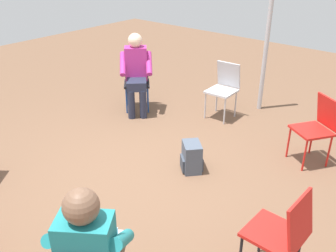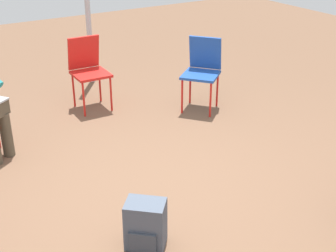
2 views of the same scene
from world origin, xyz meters
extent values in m
plane|color=brown|center=(0.00, 0.00, 0.00)|extent=(14.00, 14.00, 0.00)
cube|color=red|center=(0.30, 1.97, 0.43)|extent=(0.41, 0.41, 0.03)
cylinder|color=red|center=(0.46, 1.79, 0.21)|extent=(0.02, 0.02, 0.42)
cylinder|color=red|center=(0.12, 1.80, 0.21)|extent=(0.02, 0.02, 0.42)
cylinder|color=red|center=(0.47, 2.13, 0.21)|extent=(0.02, 0.02, 0.42)
cylinder|color=red|center=(0.13, 2.14, 0.21)|extent=(0.02, 0.02, 0.42)
cube|color=red|center=(0.31, 2.16, 0.65)|extent=(0.38, 0.10, 0.40)
cube|color=#1E4799|center=(1.38, 1.27, 0.43)|extent=(0.56, 0.56, 0.03)
cylinder|color=red|center=(1.35, 1.03, 0.21)|extent=(0.02, 0.02, 0.42)
cylinder|color=red|center=(1.14, 1.29, 0.21)|extent=(0.02, 0.02, 0.42)
cylinder|color=red|center=(1.62, 1.24, 0.21)|extent=(0.02, 0.02, 0.42)
cylinder|color=red|center=(1.40, 1.51, 0.21)|extent=(0.02, 0.02, 0.42)
cube|color=#1E4799|center=(1.52, 1.39, 0.65)|extent=(0.31, 0.35, 0.40)
cylinder|color=#4C4233|center=(-0.87, 1.32, 0.23)|extent=(0.11, 0.11, 0.45)
cube|color=#475160|center=(-0.38, -0.55, 0.18)|extent=(0.34, 0.34, 0.36)
cube|color=#39414D|center=(-0.38, -0.55, 0.10)|extent=(0.31, 0.32, 0.16)
camera|label=1|loc=(-2.64, 2.54, 2.50)|focal=40.00mm
camera|label=2|loc=(-1.67, -2.93, 2.23)|focal=50.00mm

